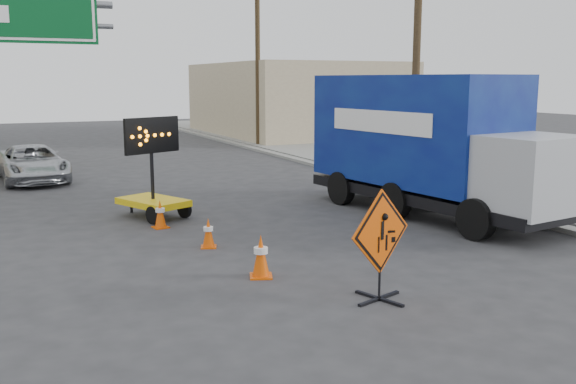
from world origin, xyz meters
TOP-DOWN VIEW (x-y plane):
  - ground at (0.00, 0.00)m, footprint 100.00×100.00m
  - curb_right at (7.20, 15.00)m, footprint 0.40×60.00m
  - sidewalk_right at (9.50, 15.00)m, footprint 4.00×60.00m
  - building_right_far at (13.00, 30.00)m, footprint 10.00×14.00m
  - highway_gantry at (-4.43, 17.96)m, footprint 6.18×0.38m
  - utility_pole_near at (8.00, 10.00)m, footprint 1.80×0.26m
  - utility_pole_far at (8.00, 24.00)m, footprint 1.80×0.26m
  - construction_sign at (0.50, 0.50)m, footprint 1.34×0.96m
  - arrow_board at (-1.37, 8.44)m, footprint 1.77×2.14m
  - pickup_truck at (-3.84, 16.31)m, footprint 2.43×4.74m
  - box_truck at (5.43, 5.77)m, footprint 3.31×8.05m
  - cone_a at (-0.79, 2.47)m, footprint 0.52×0.52m
  - cone_b at (-1.01, 4.90)m, footprint 0.42×0.42m
  - cone_c at (-1.50, 7.17)m, footprint 0.40×0.40m

SIDE VIEW (x-z plane):
  - ground at x=0.00m, z-range 0.00..0.00m
  - curb_right at x=7.20m, z-range 0.00..0.12m
  - sidewalk_right at x=9.50m, z-range 0.00..0.15m
  - cone_b at x=-1.01m, z-range 0.00..0.65m
  - cone_c at x=-1.50m, z-range 0.00..0.70m
  - cone_a at x=-0.79m, z-range 0.00..0.80m
  - arrow_board at x=-1.37m, z-range -0.72..1.91m
  - pickup_truck at x=-3.84m, z-range 0.00..1.28m
  - construction_sign at x=0.50m, z-range 0.05..1.91m
  - box_truck at x=5.43m, z-range -0.17..3.53m
  - building_right_far at x=13.00m, z-range 0.00..4.60m
  - utility_pole_near at x=8.00m, z-range 0.18..9.18m
  - utility_pole_far at x=8.00m, z-range 0.18..9.18m
  - highway_gantry at x=-4.43m, z-range 1.62..8.52m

